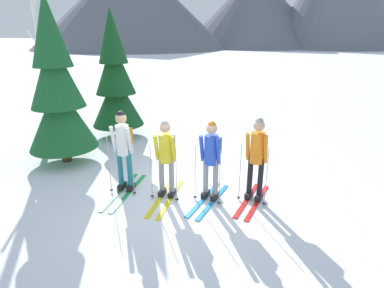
{
  "coord_description": "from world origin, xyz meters",
  "views": [
    {
      "loc": [
        1.46,
        -5.86,
        3.31
      ],
      "look_at": [
        0.23,
        0.29,
        1.05
      ],
      "focal_mm": 28.78,
      "sensor_mm": 36.0,
      "label": 1
    }
  ],
  "objects": [
    {
      "name": "ground_plane",
      "position": [
        0.0,
        0.0,
        0.0
      ],
      "size": [
        400.0,
        400.0,
        0.0
      ],
      "primitive_type": "plane",
      "color": "white"
    },
    {
      "name": "skier_in_orange",
      "position": [
        1.61,
        0.03,
        1.01
      ],
      "size": [
        0.72,
        1.59,
        1.78
      ],
      "color": "red",
      "rests_on": "ground"
    },
    {
      "name": "skier_in_yellow",
      "position": [
        -0.22,
        -0.2,
        0.95
      ],
      "size": [
        0.61,
        1.69,
        1.69
      ],
      "color": "yellow",
      "rests_on": "ground"
    },
    {
      "name": "birch_tree_tall",
      "position": [
        -5.4,
        3.38,
        2.76
      ],
      "size": [
        0.78,
        1.15,
        5.44
      ],
      "color": "silver",
      "rests_on": "ground"
    },
    {
      "name": "pine_tree_near",
      "position": [
        -2.97,
        3.53,
        1.87
      ],
      "size": [
        1.69,
        1.69,
        4.09
      ],
      "color": "#51381E",
      "rests_on": "ground"
    },
    {
      "name": "pine_tree_mid",
      "position": [
        -3.45,
        1.14,
        1.95
      ],
      "size": [
        1.77,
        1.77,
        4.27
      ],
      "color": "#51381E",
      "rests_on": "ground"
    },
    {
      "name": "skier_in_white",
      "position": [
        -1.19,
        -0.11,
        1.03
      ],
      "size": [
        0.61,
        1.78,
        1.82
      ],
      "color": "green",
      "rests_on": "ground"
    },
    {
      "name": "skier_in_blue",
      "position": [
        0.71,
        -0.12,
        0.96
      ],
      "size": [
        0.71,
        1.62,
        1.71
      ],
      "color": "#1E84D1",
      "rests_on": "ground"
    }
  ]
}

